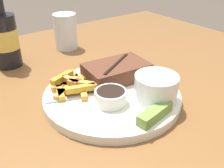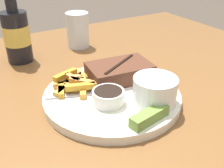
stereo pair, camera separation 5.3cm
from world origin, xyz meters
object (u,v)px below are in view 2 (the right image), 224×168
at_px(fork_utensil, 76,95).
at_px(drinking_glass, 78,30).
at_px(steak_portion, 120,72).
at_px(beer_bottle, 16,34).
at_px(coleslaw_cup, 155,89).
at_px(dinner_plate, 112,96).
at_px(knife_utensil, 105,84).
at_px(dipping_sauce_cup, 108,96).
at_px(pickle_spear, 149,116).

distance_m(fork_utensil, drinking_glass, 0.33).
height_order(steak_portion, beer_bottle, beer_bottle).
distance_m(fork_utensil, beer_bottle, 0.29).
xyz_separation_m(steak_portion, coleslaw_cup, (0.01, -0.12, 0.01)).
relative_size(dinner_plate, coleslaw_cup, 3.35).
bearing_deg(drinking_glass, knife_utensil, -102.64).
bearing_deg(fork_utensil, knife_utensil, 27.96).
bearing_deg(dipping_sauce_cup, coleslaw_cup, -28.59).
relative_size(dinner_plate, fork_utensil, 2.18).
distance_m(coleslaw_cup, dipping_sauce_cup, 0.09).
bearing_deg(knife_utensil, steak_portion, -46.46).
xyz_separation_m(dinner_plate, drinking_glass, (0.07, 0.32, 0.04)).
relative_size(dinner_plate, knife_utensil, 1.91).
height_order(pickle_spear, fork_utensil, pickle_spear).
bearing_deg(beer_bottle, steak_portion, -58.15).
xyz_separation_m(dinner_plate, steak_portion, (0.04, 0.04, 0.03)).
bearing_deg(knife_utensil, beer_bottle, 56.54).
bearing_deg(dinner_plate, dipping_sauce_cup, -130.50).
relative_size(steak_portion, fork_utensil, 1.13).
bearing_deg(dinner_plate, beer_bottle, 110.97).
distance_m(coleslaw_cup, knife_utensil, 0.12).
xyz_separation_m(coleslaw_cup, fork_utensil, (-0.12, 0.10, -0.03)).
relative_size(dipping_sauce_cup, knife_utensil, 0.42).
bearing_deg(coleslaw_cup, pickle_spear, -135.59).
xyz_separation_m(dipping_sauce_cup, beer_bottle, (-0.09, 0.33, 0.04)).
height_order(coleslaw_cup, beer_bottle, beer_bottle).
height_order(coleslaw_cup, pickle_spear, coleslaw_cup).
bearing_deg(coleslaw_cup, beer_bottle, 114.01).
xyz_separation_m(steak_portion, pickle_spear, (-0.04, -0.16, -0.01)).
xyz_separation_m(steak_portion, dipping_sauce_cup, (-0.07, -0.07, -0.00)).
xyz_separation_m(dinner_plate, knife_utensil, (0.00, 0.04, 0.01)).
xyz_separation_m(steak_portion, fork_utensil, (-0.11, -0.02, -0.02)).
relative_size(coleslaw_cup, beer_bottle, 0.39).
distance_m(dinner_plate, fork_utensil, 0.07).
height_order(fork_utensil, drinking_glass, drinking_glass).
xyz_separation_m(pickle_spear, knife_utensil, (-0.00, 0.15, -0.01)).
bearing_deg(pickle_spear, beer_bottle, 106.40).
xyz_separation_m(steak_portion, knife_utensil, (-0.04, -0.01, -0.02)).
xyz_separation_m(coleslaw_cup, drinking_glass, (0.02, 0.40, 0.01)).
bearing_deg(coleslaw_cup, steak_portion, 93.16).
bearing_deg(coleslaw_cup, fork_utensil, 140.80).
bearing_deg(pickle_spear, dinner_plate, 93.58).
xyz_separation_m(dipping_sauce_cup, pickle_spear, (0.03, -0.09, -0.01)).
bearing_deg(dipping_sauce_cup, beer_bottle, 105.05).
distance_m(steak_portion, drinking_glass, 0.28).
relative_size(dipping_sauce_cup, drinking_glass, 0.59).
relative_size(coleslaw_cup, fork_utensil, 0.65).
height_order(dipping_sauce_cup, beer_bottle, beer_bottle).
bearing_deg(dipping_sauce_cup, steak_portion, 46.22).
bearing_deg(knife_utensil, coleslaw_cup, -123.20).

